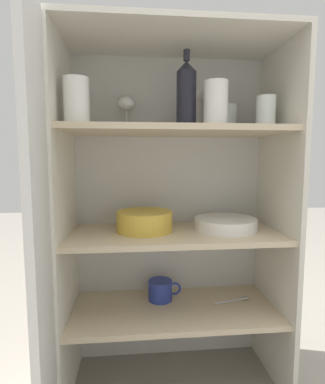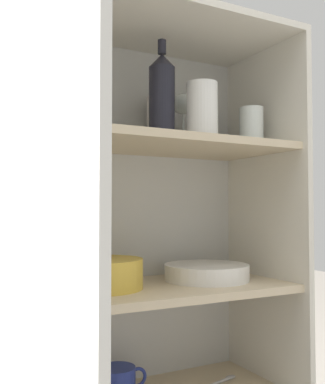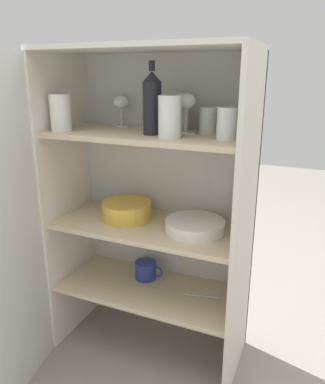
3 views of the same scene
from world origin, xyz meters
name	(u,v)px [view 3 (image 3 of 3)]	position (x,y,z in m)	size (l,w,h in m)	color
ground_plane	(133,369)	(0.00, 0.00, 0.00)	(8.00, 8.00, 0.00)	gray
cupboard_back_panel	(165,203)	(0.00, 0.35, 0.64)	(0.81, 0.02, 1.27)	silver
cupboard_side_left	(69,203)	(-0.39, 0.17, 0.64)	(0.02, 0.37, 1.27)	silver
cupboard_side_right	(244,231)	(0.39, 0.17, 0.64)	(0.02, 0.37, 1.27)	silver
cupboard_top_panel	(146,48)	(0.00, 0.17, 1.28)	(0.81, 0.37, 0.02)	silver
shelf_board_lower	(149,289)	(0.00, 0.17, 0.29)	(0.77, 0.34, 0.02)	beige
shelf_board_middle	(148,227)	(0.00, 0.17, 0.59)	(0.77, 0.34, 0.02)	beige
shelf_board_upper	(147,135)	(0.00, 0.17, 0.97)	(0.77, 0.34, 0.02)	beige
cupboard_door	(10,236)	(-0.36, -0.21, 0.64)	(0.09, 0.40, 1.27)	silver
tumbler_glass_0	(208,120)	(0.22, 0.24, 1.03)	(0.07, 0.07, 0.10)	white
tumbler_glass_1	(170,117)	(0.13, 0.09, 1.05)	(0.08, 0.08, 0.15)	white
tumbler_glass_2	(227,124)	(0.32, 0.13, 1.03)	(0.07, 0.07, 0.11)	white
tumbler_glass_3	(182,111)	(0.10, 0.29, 1.05)	(0.06, 0.06, 0.15)	silver
tumbler_glass_4	(61,113)	(-0.33, 0.07, 1.05)	(0.08, 0.08, 0.14)	white
wine_glass_0	(121,104)	(-0.18, 0.28, 1.07)	(0.07, 0.07, 0.13)	white
wine_glass_1	(186,105)	(0.14, 0.21, 1.08)	(0.07, 0.07, 0.15)	white
wine_bottle	(152,103)	(0.04, 0.14, 1.09)	(0.07, 0.07, 0.26)	black
plate_stack_white	(195,226)	(0.20, 0.18, 0.62)	(0.24, 0.24, 0.04)	white
mixing_bowl_large	(127,210)	(-0.11, 0.19, 0.64)	(0.21, 0.21, 0.08)	gold
coffee_mug_primary	(146,270)	(-0.05, 0.24, 0.34)	(0.13, 0.10, 0.08)	#283893
serving_spoon	(206,296)	(0.25, 0.19, 0.31)	(0.16, 0.05, 0.01)	silver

